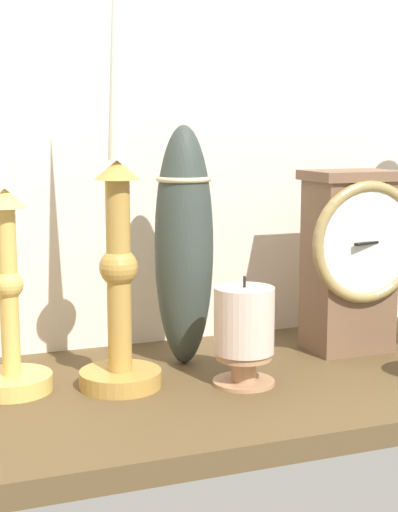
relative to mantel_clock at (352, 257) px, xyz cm
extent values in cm
cube|color=brown|center=(-22.36, -4.87, -13.04)|extent=(100.00, 36.00, 2.40)
cube|color=silver|center=(-22.36, 13.63, 20.66)|extent=(120.00, 2.00, 65.00)
cube|color=brown|center=(0.00, 0.72, -1.23)|extent=(9.78, 7.22, 21.21)
cube|color=brown|center=(0.00, 0.72, 9.97)|extent=(10.96, 8.08, 1.20)
torus|color=#9E844E|center=(0.00, -3.29, 2.27)|extent=(14.66, 1.33, 14.66)
cylinder|color=silver|center=(0.00, -3.39, 2.27)|extent=(12.26, 0.40, 12.26)
cube|color=black|center=(0.00, -3.69, 2.27)|extent=(4.64, 1.92, 0.30)
cylinder|color=#B1883D|center=(-30.42, -3.28, -10.94)|extent=(8.83, 8.83, 1.80)
cylinder|color=#B1883D|center=(-30.42, -3.28, 0.19)|extent=(2.56, 2.56, 20.45)
sphere|color=#B1883D|center=(-30.42, -3.28, 1.21)|extent=(4.10, 4.10, 4.10)
cone|color=#B1883D|center=(-30.42, -3.28, 11.41)|extent=(4.89, 4.89, 2.00)
cone|color=silver|center=(-30.42, -3.28, 23.00)|extent=(1.87, 1.87, 21.18)
cylinder|color=#D6B459|center=(-41.48, -0.59, -10.94)|extent=(8.44, 8.44, 1.80)
cylinder|color=#D6B459|center=(-41.48, -0.59, -1.20)|extent=(1.95, 1.95, 17.67)
sphere|color=#D6B459|center=(-41.48, -0.59, -0.32)|extent=(3.13, 3.13, 3.13)
cone|color=#D6B459|center=(-41.48, -0.59, 8.63)|extent=(4.48, 4.48, 2.00)
cone|color=white|center=(-41.48, -0.59, 18.08)|extent=(1.90, 1.90, 16.90)
cylinder|color=tan|center=(-17.65, -7.13, -10.27)|extent=(2.71, 2.71, 3.14)
cylinder|color=tan|center=(-17.65, -7.13, -11.44)|extent=(6.78, 6.78, 0.80)
cylinder|color=tan|center=(-17.65, -7.13, -8.70)|extent=(6.10, 6.10, 0.60)
cylinder|color=beige|center=(-17.65, -7.13, -4.72)|extent=(6.53, 6.53, 7.17)
cylinder|color=black|center=(-17.65, -7.13, -0.53)|extent=(0.30, 0.30, 1.20)
ellipsoid|color=#323C36|center=(-21.04, 2.46, 2.10)|extent=(6.82, 6.82, 27.88)
torus|color=#CCB78C|center=(-21.04, 2.46, 9.91)|extent=(6.39, 6.39, 0.60)
camera|label=1|loc=(-51.76, -82.44, 15.71)|focal=55.42mm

